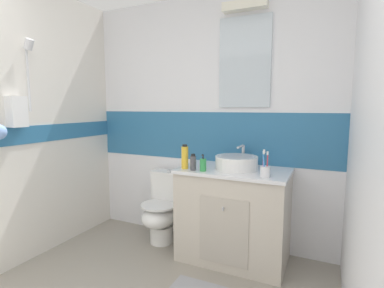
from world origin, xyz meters
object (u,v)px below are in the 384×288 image
toothbrush_cup (265,170)px  deodorant_spray_can (193,163)px  toilet (163,209)px  soap_dispenser (203,165)px  sink_basin (237,162)px  shampoo_bottle_tall (185,157)px

toothbrush_cup → deodorant_spray_can: bearing=-178.7°
toilet → soap_dispenser: soap_dispenser is taller
soap_dispenser → deodorant_spray_can: bearing=-177.8°
sink_basin → deodorant_spray_can: sink_basin is taller
sink_basin → toothbrush_cup: 0.36m
toilet → deodorant_spray_can: size_ratio=5.08×
sink_basin → shampoo_bottle_tall: shampoo_bottle_tall is taller
sink_basin → soap_dispenser: (-0.24, -0.21, -0.01)m
shampoo_bottle_tall → toothbrush_cup: bearing=-1.2°
toothbrush_cup → soap_dispenser: bearing=-178.9°
soap_dispenser → shampoo_bottle_tall: (-0.19, 0.02, 0.05)m
sink_basin → shampoo_bottle_tall: bearing=-156.3°
toothbrush_cup → shampoo_bottle_tall: size_ratio=1.01×
deodorant_spray_can → sink_basin: bearing=33.1°
toilet → deodorant_spray_can: deodorant_spray_can is taller
toilet → deodorant_spray_can: 0.77m
toothbrush_cup → sink_basin: bearing=145.6°
deodorant_spray_can → toilet: bearing=152.4°
deodorant_spray_can → toothbrush_cup: bearing=1.3°
sink_basin → deodorant_spray_can: 0.39m
sink_basin → shampoo_bottle_tall: 0.47m
toothbrush_cup → shampoo_bottle_tall: (-0.72, 0.01, 0.05)m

